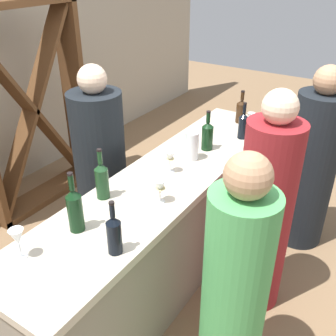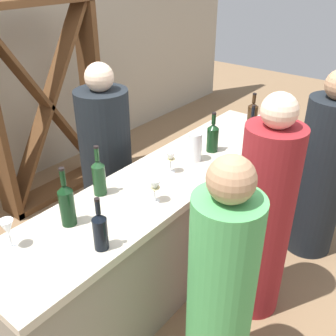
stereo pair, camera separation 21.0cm
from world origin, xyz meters
TOP-DOWN VIEW (x-y plane):
  - ground_plane at (0.00, 0.00)m, footprint 12.00×12.00m
  - bar_counter at (0.00, 0.00)m, footprint 2.57×0.58m
  - wine_rack at (0.27, 1.65)m, footprint 1.15×0.28m
  - wine_bottle_leftmost_near_black at (-0.76, -0.19)m, footprint 0.07×0.07m
  - wine_bottle_second_left_dark_green at (-0.73, 0.09)m, footprint 0.08×0.08m
  - wine_bottle_center_olive_green at (-0.43, 0.18)m, footprint 0.08×0.08m
  - wine_bottle_second_right_dark_green at (0.47, -0.04)m, footprint 0.08×0.08m
  - wine_bottle_rightmost_near_black at (0.79, -0.17)m, footprint 0.07×0.07m
  - wine_bottle_far_right_amber_brown at (1.09, -0.03)m, footprint 0.08×0.08m
  - wine_glass_near_left at (0.98, -0.17)m, footprint 0.07×0.07m
  - wine_glass_near_center at (-0.29, -0.13)m, footprint 0.08×0.08m
  - wine_glass_near_right at (0.04, 0.01)m, footprint 0.07×0.07m
  - wine_glass_far_left at (-1.03, 0.16)m, footprint 0.07×0.07m
  - water_pitcher at (0.28, -0.02)m, footprint 0.09×0.09m
  - person_left_guest at (1.02, -0.68)m, footprint 0.49×0.49m
  - person_center_guest at (0.19, -0.61)m, footprint 0.43×0.43m
  - person_right_guest at (-0.46, -0.70)m, footprint 0.40×0.40m
  - person_server_behind at (0.05, 0.64)m, footprint 0.44×0.44m

SIDE VIEW (x-z plane):
  - ground_plane at x=0.00m, z-range 0.00..0.00m
  - bar_counter at x=0.00m, z-range 0.00..0.91m
  - person_right_guest at x=-0.46m, z-range -0.05..1.39m
  - person_left_guest at x=1.02m, z-range -0.06..1.43m
  - person_server_behind at x=0.05m, z-range -0.07..1.46m
  - person_center_guest at x=0.19m, z-range -0.06..1.47m
  - wine_rack at x=0.27m, z-range 0.00..1.85m
  - wine_glass_near_center at x=-0.29m, z-range 0.93..1.07m
  - wine_glass_near_left at x=0.98m, z-range 0.93..1.08m
  - water_pitcher at x=0.28m, z-range 0.90..1.11m
  - wine_glass_near_right at x=0.04m, z-range 0.93..1.08m
  - wine_bottle_far_right_amber_brown at x=1.09m, z-range 0.87..1.15m
  - wine_bottle_rightmost_near_black at x=0.79m, z-range 0.87..1.16m
  - wine_bottle_leftmost_near_black at x=-0.76m, z-range 0.87..1.16m
  - wine_bottle_second_right_dark_green at x=0.47m, z-range 0.87..1.16m
  - wine_glass_far_left at x=-1.03m, z-range 0.94..1.10m
  - wine_bottle_center_olive_green at x=-0.43m, z-range 0.86..1.18m
  - wine_bottle_second_left_dark_green at x=-0.73m, z-range 0.86..1.20m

